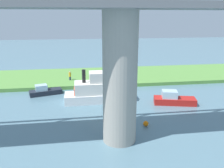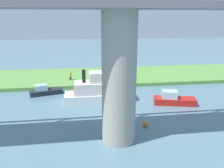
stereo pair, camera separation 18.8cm
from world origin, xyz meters
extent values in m
plane|color=slate|center=(0.00, 0.00, 0.00)|extent=(160.00, 160.00, 0.00)
cube|color=#5B9342|center=(0.00, -6.00, 0.25)|extent=(80.00, 12.00, 0.50)
cylinder|color=#9E998E|center=(1.13, 14.76, 5.14)|extent=(2.66, 2.66, 10.29)
cube|color=slate|center=(1.13, 14.76, 10.54)|extent=(56.82, 4.00, 0.50)
cylinder|color=#2D334C|center=(5.49, -3.37, 0.78)|extent=(0.29, 0.29, 0.55)
cylinder|color=gold|center=(5.49, -3.37, 1.35)|extent=(0.50, 0.50, 0.60)
sphere|color=tan|center=(5.49, -3.37, 1.77)|extent=(0.24, 0.24, 0.24)
cylinder|color=brown|center=(0.63, -0.90, 0.91)|extent=(0.20, 0.20, 0.82)
cube|color=white|center=(2.08, 5.25, 0.51)|extent=(7.69, 2.57, 1.02)
cube|color=white|center=(1.66, 5.25, 1.71)|extent=(6.15, 2.31, 1.37)
cube|color=white|center=(1.06, 5.25, 2.99)|extent=(3.84, 1.95, 1.20)
cylinder|color=black|center=(3.62, 5.24, 3.16)|extent=(0.43, 0.43, 1.54)
cube|color=#D84C2D|center=(4.13, 5.24, 1.41)|extent=(1.37, 1.54, 0.77)
cube|color=red|center=(-6.72, 7.46, 0.37)|extent=(4.98, 2.78, 0.73)
cube|color=silver|center=(-6.11, 7.31, 1.15)|extent=(1.97, 1.72, 0.84)
cube|color=#1E232D|center=(8.52, 1.70, 0.32)|extent=(4.30, 2.51, 0.63)
cube|color=silver|center=(9.04, 1.85, 0.99)|extent=(1.72, 1.51, 0.72)
sphere|color=orange|center=(-1.74, 12.63, 0.25)|extent=(0.50, 0.50, 0.50)
camera|label=1|loc=(4.30, 31.86, 9.71)|focal=37.74mm
camera|label=2|loc=(4.11, 31.89, 9.71)|focal=37.74mm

